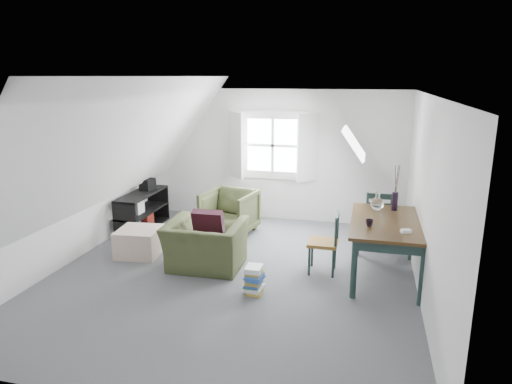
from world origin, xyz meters
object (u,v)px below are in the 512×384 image
(dining_chair_near, at_px, (325,242))
(ottoman, at_px, (140,242))
(armchair_near, at_px, (206,268))
(dining_chair_far, at_px, (378,218))
(dining_table, at_px, (388,228))
(media_shelf, at_px, (142,213))
(armchair_far, at_px, (230,233))
(magazine_stack, at_px, (254,280))

(dining_chair_near, bearing_deg, ottoman, -99.93)
(armchair_near, bearing_deg, dining_chair_far, -150.27)
(dining_table, xyz_separation_m, dining_chair_far, (-0.10, 1.13, -0.21))
(dining_table, bearing_deg, dining_chair_near, -176.26)
(dining_chair_far, height_order, dining_chair_near, dining_chair_far)
(ottoman, distance_m, dining_table, 3.75)
(ottoman, height_order, dining_chair_far, dining_chair_far)
(dining_chair_far, bearing_deg, armchair_near, 16.99)
(dining_chair_far, relative_size, media_shelf, 0.73)
(armchair_far, height_order, magazine_stack, armchair_far)
(dining_chair_near, height_order, magazine_stack, dining_chair_near)
(dining_chair_near, bearing_deg, armchair_far, -135.51)
(armchair_near, relative_size, ottoman, 1.72)
(dining_table, xyz_separation_m, dining_chair_near, (-0.83, -0.04, -0.26))
(magazine_stack, bearing_deg, armchair_near, 145.58)
(armchair_near, distance_m, dining_chair_near, 1.78)
(dining_chair_far, bearing_deg, magazine_stack, 39.20)
(ottoman, distance_m, media_shelf, 1.27)
(ottoman, relative_size, dining_chair_near, 0.72)
(ottoman, height_order, dining_chair_near, dining_chair_near)
(ottoman, bearing_deg, dining_chair_near, 0.59)
(armchair_near, distance_m, dining_chair_far, 2.87)
(armchair_near, height_order, dining_chair_far, dining_chair_far)
(armchair_far, bearing_deg, dining_chair_far, 8.68)
(armchair_near, xyz_separation_m, media_shelf, (-1.74, 1.38, 0.30))
(armchair_near, bearing_deg, dining_chair_near, -171.94)
(armchair_near, height_order, armchair_far, armchair_far)
(ottoman, distance_m, magazine_stack, 2.23)
(armchair_near, height_order, magazine_stack, magazine_stack)
(armchair_near, distance_m, media_shelf, 2.24)
(dining_table, bearing_deg, armchair_near, -171.89)
(dining_chair_far, distance_m, media_shelf, 4.18)
(dining_chair_far, xyz_separation_m, magazine_stack, (-1.55, -2.04, -0.32))
(ottoman, bearing_deg, armchair_near, -11.34)
(armchair_far, height_order, media_shelf, media_shelf)
(ottoman, xyz_separation_m, dining_chair_far, (3.62, 1.20, 0.29))
(media_shelf, bearing_deg, dining_chair_far, 3.18)
(armchair_far, distance_m, dining_chair_far, 2.59)
(media_shelf, bearing_deg, dining_chair_near, -15.52)
(armchair_far, bearing_deg, media_shelf, -163.48)
(dining_chair_near, xyz_separation_m, media_shelf, (-3.44, 1.11, -0.15))
(armchair_far, distance_m, ottoman, 1.70)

